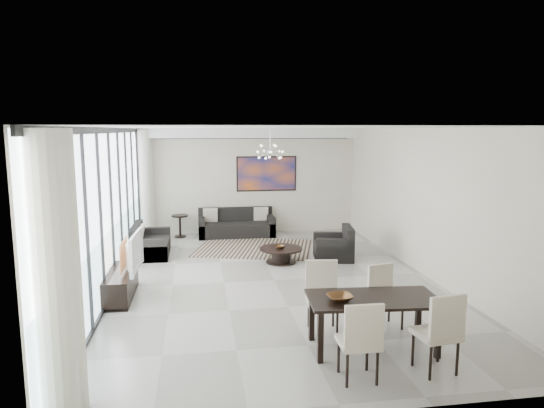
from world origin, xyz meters
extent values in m
cube|color=#A8A39B|center=(0.00, 0.00, 0.01)|extent=(6.00, 9.00, 0.02)
cube|color=white|center=(0.00, 0.00, 2.89)|extent=(6.00, 9.00, 0.02)
cube|color=beige|center=(0.00, 4.49, 1.45)|extent=(6.00, 0.02, 2.90)
cube|color=beige|center=(0.00, -4.49, 1.45)|extent=(6.00, 0.02, 2.90)
cube|color=beige|center=(2.99, 0.00, 1.45)|extent=(0.02, 9.00, 2.90)
cube|color=silver|center=(-2.98, 0.00, 1.45)|extent=(0.01, 8.95, 2.85)
cube|color=black|center=(-2.94, 0.00, 2.85)|extent=(0.04, 8.95, 0.10)
cube|color=black|center=(-2.94, 0.00, 0.03)|extent=(0.04, 8.95, 0.06)
cube|color=black|center=(-2.94, -4.00, 1.45)|extent=(0.04, 0.05, 2.88)
cube|color=black|center=(-2.94, -3.00, 1.45)|extent=(0.04, 0.05, 2.88)
cube|color=black|center=(-2.94, -2.00, 1.45)|extent=(0.04, 0.05, 2.88)
cube|color=black|center=(-2.94, -1.00, 1.45)|extent=(0.04, 0.05, 2.88)
cube|color=black|center=(-2.94, 0.00, 1.45)|extent=(0.04, 0.05, 2.88)
cube|color=black|center=(-2.94, 1.00, 1.45)|extent=(0.04, 0.05, 2.88)
cube|color=black|center=(-2.94, 2.00, 1.45)|extent=(0.04, 0.05, 2.88)
cube|color=black|center=(-2.94, 3.00, 1.45)|extent=(0.04, 0.05, 2.88)
cube|color=black|center=(-2.94, 4.00, 1.45)|extent=(0.04, 0.05, 2.88)
cylinder|color=white|center=(-2.80, -4.15, 1.45)|extent=(0.36, 0.36, 2.85)
cylinder|color=white|center=(-2.80, 4.15, 1.45)|extent=(0.36, 0.36, 2.85)
cube|color=white|center=(0.00, 4.30, 2.77)|extent=(5.98, 0.40, 0.26)
cube|color=#C2551B|center=(0.50, 4.47, 1.65)|extent=(1.68, 0.04, 0.98)
cylinder|color=silver|center=(0.30, 2.50, 2.62)|extent=(0.02, 0.02, 0.55)
sphere|color=silver|center=(0.30, 2.50, 2.35)|extent=(0.12, 0.12, 0.12)
cube|color=black|center=(-0.07, 2.60, 0.01)|extent=(3.19, 2.76, 0.01)
cylinder|color=black|center=(0.34, 1.22, 0.31)|extent=(0.93, 0.93, 0.04)
cylinder|color=black|center=(0.34, 1.22, 0.14)|extent=(0.41, 0.41, 0.29)
cylinder|color=black|center=(0.34, 1.22, 0.01)|extent=(0.65, 0.65, 0.03)
imported|color=brown|center=(0.31, 1.18, 0.36)|extent=(0.25, 0.25, 0.07)
cube|color=black|center=(-0.39, 4.02, 0.19)|extent=(2.04, 0.84, 0.37)
cube|color=black|center=(-0.39, 4.35, 0.56)|extent=(2.04, 0.17, 0.37)
cube|color=black|center=(-1.33, 4.02, 0.27)|extent=(0.17, 0.84, 0.54)
cube|color=black|center=(0.55, 4.02, 0.27)|extent=(0.17, 0.84, 0.54)
cube|color=black|center=(-2.50, 2.31, 0.18)|extent=(0.80, 1.43, 0.36)
cube|color=black|center=(-2.82, 2.31, 0.54)|extent=(0.16, 1.43, 0.36)
cube|color=black|center=(-2.50, 1.67, 0.26)|extent=(0.80, 0.16, 0.52)
cube|color=black|center=(-2.50, 2.94, 0.26)|extent=(0.80, 0.16, 0.52)
cube|color=black|center=(1.55, 1.35, 0.18)|extent=(0.95, 0.99, 0.37)
cube|color=black|center=(1.88, 1.30, 0.55)|extent=(0.30, 0.89, 0.37)
cube|color=black|center=(1.61, 1.70, 0.27)|extent=(0.84, 0.29, 0.53)
cube|color=black|center=(1.49, 1.00, 0.27)|extent=(0.84, 0.29, 0.53)
cylinder|color=black|center=(-1.90, 4.15, 0.58)|extent=(0.44, 0.44, 0.04)
cylinder|color=black|center=(-1.90, 4.15, 0.28)|extent=(0.06, 0.06, 0.55)
cylinder|color=black|center=(-1.90, 4.15, 0.02)|extent=(0.31, 0.31, 0.03)
cube|color=black|center=(-2.76, -0.53, 0.23)|extent=(0.41, 1.47, 0.46)
imported|color=gray|center=(-2.60, -0.47, 0.78)|extent=(0.20, 1.13, 0.64)
cube|color=black|center=(0.81, -3.10, 0.68)|extent=(1.75, 0.96, 0.04)
cube|color=black|center=(0.04, -3.37, 0.33)|extent=(0.07, 0.07, 0.67)
cube|color=black|center=(0.08, -2.72, 0.33)|extent=(0.07, 0.07, 0.67)
cube|color=black|center=(1.53, -3.48, 0.33)|extent=(0.07, 0.07, 0.67)
cube|color=black|center=(1.58, -2.83, 0.33)|extent=(0.07, 0.07, 0.67)
cube|color=beige|center=(0.36, -3.82, 0.45)|extent=(0.45, 0.45, 0.06)
cube|color=beige|center=(0.36, -4.02, 0.70)|extent=(0.45, 0.06, 0.54)
cylinder|color=black|center=(0.19, -3.65, 0.21)|extent=(0.04, 0.04, 0.42)
cylinder|color=black|center=(0.53, -4.00, 0.21)|extent=(0.04, 0.04, 0.42)
cube|color=beige|center=(1.33, -3.78, 0.46)|extent=(0.52, 0.52, 0.06)
cube|color=beige|center=(1.36, -3.98, 0.72)|extent=(0.46, 0.11, 0.56)
cylinder|color=black|center=(1.13, -3.63, 0.22)|extent=(0.04, 0.04, 0.43)
cylinder|color=black|center=(1.54, -3.94, 0.22)|extent=(0.04, 0.04, 0.43)
cube|color=beige|center=(0.31, -2.47, 0.46)|extent=(0.51, 0.51, 0.06)
cube|color=beige|center=(0.33, -2.27, 0.72)|extent=(0.46, 0.11, 0.56)
cylinder|color=black|center=(0.46, -2.67, 0.22)|extent=(0.04, 0.04, 0.43)
cylinder|color=black|center=(0.15, -2.27, 0.22)|extent=(0.04, 0.04, 0.43)
cube|color=beige|center=(1.26, -2.46, 0.42)|extent=(0.49, 0.49, 0.05)
cube|color=beige|center=(1.23, -2.28, 0.65)|extent=(0.42, 0.13, 0.51)
cylinder|color=black|center=(1.46, -2.58, 0.19)|extent=(0.04, 0.04, 0.39)
cylinder|color=black|center=(1.07, -2.33, 0.19)|extent=(0.04, 0.04, 0.39)
imported|color=brown|center=(0.34, -3.15, 0.74)|extent=(0.37, 0.37, 0.08)
camera|label=1|loc=(-1.42, -8.86, 2.86)|focal=32.00mm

